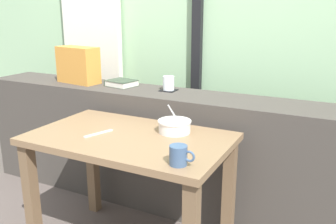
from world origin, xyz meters
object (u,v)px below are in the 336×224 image
breakfast_table (130,157)px  fork_utensil (98,133)px  juice_glass (169,84)px  soup_bowl (175,126)px  ceramic_mug (179,155)px  coaster_square (169,90)px  throw_pillow (78,65)px  closed_book (121,83)px

breakfast_table → fork_utensil: bearing=-161.8°
juice_glass → soup_bowl: (0.27, -0.46, -0.12)m
breakfast_table → ceramic_mug: 0.47m
breakfast_table → juice_glass: bearing=97.8°
coaster_square → soup_bowl: size_ratio=0.57×
soup_bowl → throw_pillow: bearing=157.2°
closed_book → breakfast_table: bearing=-53.4°
coaster_square → soup_bowl: (0.27, -0.46, -0.08)m
coaster_square → closed_book: (-0.36, -0.01, 0.02)m
soup_bowl → fork_utensil: soup_bowl is taller
breakfast_table → fork_utensil: (-0.16, -0.05, 0.12)m
juice_glass → breakfast_table: bearing=-82.2°
breakfast_table → soup_bowl: soup_bowl is taller
juice_glass → closed_book: (-0.36, -0.01, -0.03)m
breakfast_table → throw_pillow: size_ratio=3.21×
soup_bowl → fork_utensil: bearing=-149.1°
juice_glass → throw_pillow: 0.71m
breakfast_table → juice_glass: juice_glass is taller
breakfast_table → juice_glass: 0.68m
juice_glass → throw_pillow: (-0.71, -0.05, 0.08)m
coaster_square → soup_bowl: 0.54m
coaster_square → juice_glass: juice_glass is taller
breakfast_table → juice_glass: size_ratio=11.24×
coaster_square → ceramic_mug: bearing=-60.6°
throw_pillow → soup_bowl: bearing=-22.8°
fork_utensil → throw_pillow: bearing=155.7°
ceramic_mug → coaster_square: bearing=119.4°
fork_utensil → ceramic_mug: bearing=2.8°
breakfast_table → ceramic_mug: ceramic_mug is taller
breakfast_table → juice_glass: (-0.08, 0.61, 0.27)m
closed_book → coaster_square: bearing=1.8°
ceramic_mug → throw_pillow: bearing=146.4°
breakfast_table → closed_book: size_ratio=4.77×
coaster_square → throw_pillow: bearing=-175.8°
fork_utensil → breakfast_table: bearing=38.1°
soup_bowl → closed_book: bearing=144.6°
fork_utensil → ceramic_mug: (0.54, -0.17, 0.04)m
coaster_square → throw_pillow: (-0.71, -0.05, 0.13)m
closed_book → ceramic_mug: closed_book is taller
breakfast_table → throw_pillow: bearing=144.6°
throw_pillow → closed_book: bearing=6.6°
fork_utensil → coaster_square: bearing=103.5°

